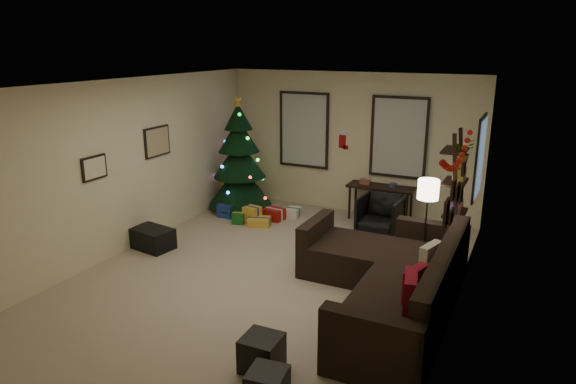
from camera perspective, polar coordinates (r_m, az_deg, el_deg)
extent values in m
plane|color=tan|center=(7.30, -2.82, -9.79)|extent=(7.00, 7.00, 0.00)
plane|color=white|center=(6.58, -3.15, 11.83)|extent=(7.00, 7.00, 0.00)
plane|color=beige|center=(9.94, 6.89, 5.37)|extent=(5.00, 0.00, 5.00)
plane|color=beige|center=(4.32, -26.54, -10.99)|extent=(5.00, 0.00, 5.00)
plane|color=beige|center=(8.29, -18.28, 2.50)|extent=(0.00, 7.00, 7.00)
plane|color=beige|center=(6.06, 18.19, -2.40)|extent=(0.00, 7.00, 7.00)
cube|color=#728CB2|center=(10.23, 1.81, 6.92)|extent=(0.94, 0.02, 1.35)
cube|color=beige|center=(10.23, 1.81, 6.92)|extent=(0.94, 0.03, 1.35)
cube|color=#728CB2|center=(9.62, 12.24, 5.96)|extent=(0.94, 0.02, 1.35)
cube|color=beige|center=(9.62, 12.24, 5.96)|extent=(0.94, 0.03, 1.35)
cube|color=#728CB2|center=(8.49, 20.65, 3.61)|extent=(0.05, 0.27, 1.17)
cube|color=beige|center=(8.49, 20.65, 3.61)|extent=(0.05, 0.45, 1.17)
cylinder|color=black|center=(10.25, -5.31, -1.24)|extent=(0.09, 0.09, 0.27)
cone|color=black|center=(10.14, -5.37, 0.97)|extent=(1.24, 1.24, 0.87)
cone|color=black|center=(10.02, -5.44, 3.74)|extent=(1.02, 1.02, 0.73)
cone|color=black|center=(9.93, -5.51, 6.30)|extent=(0.80, 0.80, 0.64)
cone|color=black|center=(9.88, -5.57, 8.39)|extent=(0.55, 0.55, 0.50)
cylinder|color=maroon|center=(10.29, -5.29, -1.87)|extent=(1.00, 1.00, 0.04)
cube|color=maroon|center=(9.64, -1.56, -2.49)|extent=(0.35, 0.28, 0.22)
cube|color=gold|center=(9.52, -4.00, -2.52)|extent=(0.28, 0.25, 0.30)
cube|color=silver|center=(9.79, 0.55, -2.30)|extent=(0.25, 0.30, 0.18)
cube|color=navy|center=(9.87, -6.87, -2.07)|extent=(0.30, 0.22, 0.25)
cube|color=#14591E|center=(9.51, -5.49, -2.89)|extent=(0.22, 0.22, 0.20)
cube|color=maroon|center=(10.27, -5.99, -1.21)|extent=(0.26, 0.26, 0.28)
cube|color=gold|center=(9.37, -3.24, -3.31)|extent=(0.40, 0.30, 0.15)
cube|color=silver|center=(10.00, -4.48, -2.02)|extent=(0.28, 0.30, 0.16)
cube|color=black|center=(6.49, 13.03, -11.42)|extent=(1.02, 2.71, 0.48)
cube|color=black|center=(6.22, 16.99, -8.18)|extent=(0.20, 2.71, 0.46)
cube|color=black|center=(5.19, 9.18, -17.01)|extent=(1.02, 0.20, 0.75)
cube|color=black|center=(7.74, 15.64, -5.85)|extent=(1.02, 0.20, 0.75)
cube|color=black|center=(7.46, 7.13, -7.31)|extent=(0.96, 1.02, 0.48)
cube|color=black|center=(7.60, 3.08, -5.66)|extent=(0.18, 1.02, 0.75)
cube|color=maroon|center=(5.67, 13.41, -11.12)|extent=(0.22, 0.49, 0.47)
cube|color=maroon|center=(5.89, 13.98, -10.08)|extent=(0.21, 0.43, 0.41)
cube|color=beige|center=(6.64, 15.56, -7.19)|extent=(0.22, 0.41, 0.39)
cube|color=black|center=(5.45, -2.94, -17.46)|extent=(0.39, 0.39, 0.36)
cube|color=black|center=(9.63, 10.30, 0.53)|extent=(1.23, 0.44, 0.04)
cylinder|color=black|center=(9.72, 6.86, -1.23)|extent=(0.04, 0.04, 0.61)
cylinder|color=black|center=(10.04, 7.52, -0.69)|extent=(0.04, 0.04, 0.61)
cylinder|color=black|center=(9.44, 13.05, -2.07)|extent=(0.04, 0.04, 0.61)
cylinder|color=black|center=(9.77, 13.53, -1.48)|extent=(0.04, 0.04, 0.61)
imported|color=black|center=(9.07, 10.23, -2.47)|extent=(0.68, 0.64, 0.67)
cube|color=black|center=(7.45, 18.14, -1.60)|extent=(0.05, 0.05, 2.05)
cube|color=black|center=(7.97, 18.73, -0.52)|extent=(0.05, 0.05, 2.05)
cube|color=black|center=(7.91, 17.83, -5.34)|extent=(0.30, 0.57, 0.03)
cube|color=black|center=(7.77, 18.12, -2.22)|extent=(0.30, 0.57, 0.03)
cube|color=black|center=(7.64, 18.42, 1.02)|extent=(0.30, 0.57, 0.03)
cube|color=black|center=(7.54, 18.72, 4.36)|extent=(0.30, 0.57, 0.03)
imported|color=#4C4C4C|center=(7.53, 18.83, 4.69)|extent=(0.57, 0.58, 0.48)
cylinder|color=black|center=(7.78, 14.67, -8.55)|extent=(0.24, 0.24, 0.03)
cylinder|color=black|center=(7.55, 14.99, -4.43)|extent=(0.03, 0.03, 1.17)
cylinder|color=white|center=(7.35, 15.35, 0.28)|extent=(0.29, 0.29, 0.28)
cube|color=black|center=(8.87, -14.37, 5.46)|extent=(0.04, 0.60, 0.50)
cube|color=tan|center=(8.87, -14.37, 5.46)|extent=(0.01, 0.54, 0.45)
cube|color=black|center=(7.91, -20.77, 2.54)|extent=(0.04, 0.45, 0.35)
cube|color=beige|center=(7.91, -20.77, 2.54)|extent=(0.01, 0.41, 0.31)
cube|color=black|center=(5.44, 17.22, -2.21)|extent=(0.03, 0.22, 0.28)
cube|color=black|center=(5.73, 17.92, 0.22)|extent=(0.03, 0.18, 0.22)
cube|color=black|center=(5.81, 17.67, -2.62)|extent=(0.03, 0.20, 0.16)
cube|color=black|center=(6.09, 18.33, -0.05)|extent=(0.03, 0.26, 0.20)
cube|color=black|center=(6.46, 18.71, -0.12)|extent=(0.03, 0.18, 0.24)
cube|color=black|center=(6.38, 18.95, 2.47)|extent=(0.03, 0.16, 0.16)
cube|color=#990F0C|center=(10.00, 6.11, 5.74)|extent=(0.14, 0.04, 0.30)
cube|color=white|center=(9.97, 6.13, 6.59)|extent=(0.16, 0.05, 0.08)
cube|color=#990F0C|center=(10.00, 6.46, 4.97)|extent=(0.10, 0.04, 0.08)
cube|color=#990F0C|center=(9.92, 8.05, 6.46)|extent=(0.14, 0.04, 0.30)
cube|color=white|center=(9.90, 8.09, 7.31)|extent=(0.16, 0.05, 0.08)
cube|color=#990F0C|center=(9.92, 8.41, 5.68)|extent=(0.10, 0.04, 0.08)
cube|color=black|center=(8.60, -14.88, -5.02)|extent=(0.73, 0.54, 0.33)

